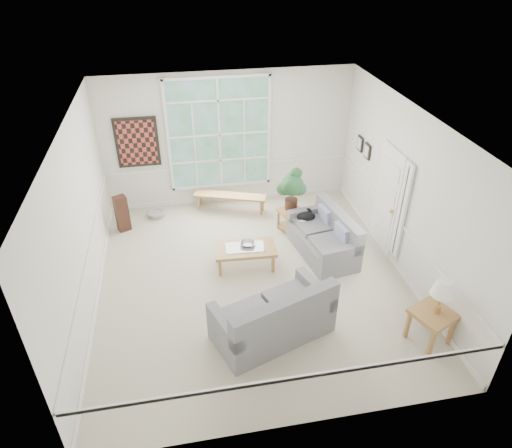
{
  "coord_description": "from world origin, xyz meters",
  "views": [
    {
      "loc": [
        -1.12,
        -6.39,
        5.36
      ],
      "look_at": [
        0.1,
        0.2,
        1.05
      ],
      "focal_mm": 32.0,
      "sensor_mm": 36.0,
      "label": 1
    }
  ],
  "objects_px": {
    "loveseat_front": "(272,310)",
    "coffee_table": "(245,257)",
    "loveseat_right": "(323,234)",
    "end_table": "(291,220)",
    "side_table": "(430,326)"
  },
  "relations": [
    {
      "from": "end_table",
      "to": "side_table",
      "type": "bearing_deg",
      "value": -68.79
    },
    {
      "from": "side_table",
      "to": "coffee_table",
      "type": "bearing_deg",
      "value": 136.27
    },
    {
      "from": "loveseat_front",
      "to": "coffee_table",
      "type": "bearing_deg",
      "value": 74.19
    },
    {
      "from": "coffee_table",
      "to": "end_table",
      "type": "bearing_deg",
      "value": 45.32
    },
    {
      "from": "loveseat_right",
      "to": "loveseat_front",
      "type": "height_order",
      "value": "loveseat_front"
    },
    {
      "from": "side_table",
      "to": "loveseat_right",
      "type": "bearing_deg",
      "value": 110.32
    },
    {
      "from": "coffee_table",
      "to": "side_table",
      "type": "relative_size",
      "value": 1.97
    },
    {
      "from": "end_table",
      "to": "side_table",
      "type": "height_order",
      "value": "side_table"
    },
    {
      "from": "loveseat_right",
      "to": "side_table",
      "type": "height_order",
      "value": "loveseat_right"
    },
    {
      "from": "loveseat_right",
      "to": "side_table",
      "type": "bearing_deg",
      "value": -79.07
    },
    {
      "from": "side_table",
      "to": "end_table",
      "type": "bearing_deg",
      "value": 111.21
    },
    {
      "from": "loveseat_front",
      "to": "end_table",
      "type": "distance_m",
      "value": 3.01
    },
    {
      "from": "loveseat_right",
      "to": "end_table",
      "type": "relative_size",
      "value": 3.34
    },
    {
      "from": "coffee_table",
      "to": "loveseat_front",
      "type": "bearing_deg",
      "value": -82.7
    },
    {
      "from": "end_table",
      "to": "loveseat_right",
      "type": "bearing_deg",
      "value": -66.39
    }
  ]
}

